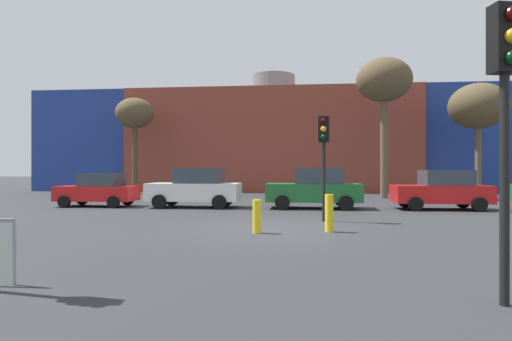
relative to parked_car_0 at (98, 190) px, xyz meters
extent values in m
plane|color=#2D3033|center=(9.04, -6.90, -0.82)|extent=(200.00, 200.00, 0.00)
cube|color=brown|center=(7.53, 18.97, 3.46)|extent=(24.08, 11.14, 8.56)
cube|color=navy|center=(-8.75, 18.97, 3.50)|extent=(8.47, 10.02, 8.64)
cube|color=navy|center=(23.80, 18.97, 3.50)|extent=(8.47, 10.02, 8.64)
cylinder|color=slate|center=(7.53, 18.97, 8.74)|extent=(4.00, 4.00, 2.00)
cube|color=red|center=(-0.06, 0.00, -0.17)|extent=(3.79, 1.62, 0.72)
cube|color=#333D47|center=(0.16, 0.00, 0.51)|extent=(1.89, 1.44, 0.63)
cylinder|color=black|center=(-1.28, -0.83, -0.53)|extent=(0.58, 0.20, 0.58)
cylinder|color=black|center=(-1.28, 0.83, -0.53)|extent=(0.58, 0.20, 0.58)
cylinder|color=black|center=(1.16, -0.83, -0.53)|extent=(0.58, 0.20, 0.58)
cylinder|color=black|center=(1.16, 0.83, -0.53)|extent=(0.58, 0.20, 0.58)
cube|color=white|center=(4.82, 0.00, -0.07)|extent=(4.36, 1.87, 0.83)
cube|color=#333D47|center=(5.08, 0.00, 0.71)|extent=(2.18, 1.66, 0.73)
cylinder|color=black|center=(3.42, -0.95, -0.48)|extent=(0.66, 0.23, 0.66)
cylinder|color=black|center=(3.42, 0.95, -0.48)|extent=(0.66, 0.23, 0.66)
cylinder|color=black|center=(6.22, -0.95, -0.48)|extent=(0.66, 0.23, 0.66)
cylinder|color=black|center=(6.22, 0.95, -0.48)|extent=(0.66, 0.23, 0.66)
cube|color=#1E662D|center=(10.48, 0.00, -0.07)|extent=(4.35, 1.87, 0.83)
cube|color=#333D47|center=(10.74, 0.00, 0.71)|extent=(2.18, 1.66, 0.73)
cylinder|color=black|center=(9.08, -0.95, -0.48)|extent=(0.66, 0.23, 0.66)
cylinder|color=black|center=(9.08, 0.95, -0.48)|extent=(0.66, 0.23, 0.66)
cylinder|color=black|center=(11.88, -0.95, -0.48)|extent=(0.66, 0.23, 0.66)
cylinder|color=black|center=(11.88, 0.95, -0.48)|extent=(0.66, 0.23, 0.66)
cube|color=red|center=(16.18, 0.00, -0.11)|extent=(4.12, 1.77, 0.78)
cube|color=#333D47|center=(16.43, 0.00, 0.63)|extent=(2.06, 1.57, 0.69)
cylinder|color=black|center=(14.86, -0.90, -0.50)|extent=(0.63, 0.22, 0.63)
cylinder|color=black|center=(14.86, 0.90, -0.50)|extent=(0.63, 0.22, 0.63)
cylinder|color=black|center=(17.51, -0.90, -0.50)|extent=(0.63, 0.22, 0.63)
cylinder|color=black|center=(17.51, 0.90, -0.50)|extent=(0.63, 0.22, 0.63)
cylinder|color=black|center=(12.46, -13.76, 0.71)|extent=(0.12, 0.12, 3.05)
cube|color=black|center=(12.46, -13.76, 2.69)|extent=(0.41, 0.32, 0.90)
sphere|color=#F2A514|center=(12.49, -13.89, 2.69)|extent=(0.20, 0.20, 0.20)
sphere|color=black|center=(12.49, -13.89, 2.41)|extent=(0.20, 0.20, 0.20)
cylinder|color=black|center=(10.67, -4.91, 0.56)|extent=(0.12, 0.12, 2.76)
cube|color=black|center=(10.67, -4.91, 2.39)|extent=(0.40, 0.30, 0.90)
sphere|color=#3C0605|center=(10.64, -5.05, 2.67)|extent=(0.20, 0.20, 0.20)
sphere|color=#F2A514|center=(10.64, -5.05, 2.39)|extent=(0.20, 0.20, 0.20)
sphere|color=black|center=(10.64, -5.05, 2.11)|extent=(0.20, 0.20, 0.20)
cylinder|color=brown|center=(-2.40, 10.55, 1.83)|extent=(0.41, 0.41, 5.30)
ellipsoid|color=brown|center=(-2.40, 10.55, 5.26)|extent=(2.83, 2.83, 2.27)
cylinder|color=brown|center=(15.33, 8.03, 2.51)|extent=(0.48, 0.48, 6.66)
ellipsoid|color=brown|center=(15.33, 8.03, 6.82)|extent=(3.55, 3.55, 2.84)
cylinder|color=brown|center=(21.83, 9.66, 1.71)|extent=(0.40, 0.40, 5.06)
ellipsoid|color=brown|center=(21.83, 9.66, 5.29)|extent=(3.80, 3.80, 3.04)
cylinder|color=yellow|center=(10.66, -7.39, -0.28)|extent=(0.24, 0.24, 1.08)
cylinder|color=yellow|center=(8.61, -7.85, -0.35)|extent=(0.24, 0.24, 0.94)
cylinder|color=gray|center=(5.38, -13.49, -0.32)|extent=(0.05, 0.05, 1.00)
camera|label=1|loc=(9.75, -19.50, 0.96)|focal=29.12mm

